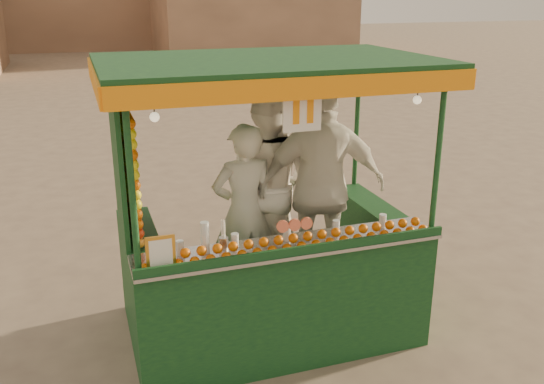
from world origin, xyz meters
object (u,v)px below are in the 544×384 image
object	(u,v)px
vendor_middle	(268,184)
vendor_right	(322,187)
juice_cart	(264,254)
vendor_left	(244,212)

from	to	relation	value
vendor_middle	vendor_right	size ratio (longest dim) A/B	0.96
vendor_middle	juice_cart	bearing A→B (deg)	109.54
vendor_middle	vendor_right	distance (m)	0.54
vendor_left	vendor_right	distance (m)	0.73
vendor_left	vendor_middle	xyz separation A→B (m)	(0.31, 0.27, 0.14)
vendor_right	juice_cart	bearing A→B (deg)	28.40
vendor_left	vendor_right	size ratio (longest dim) A/B	0.81
vendor_middle	vendor_right	bearing A→B (deg)	177.09
juice_cart	vendor_left	xyz separation A→B (m)	(-0.09, 0.30, 0.29)
juice_cart	vendor_right	bearing A→B (deg)	17.82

